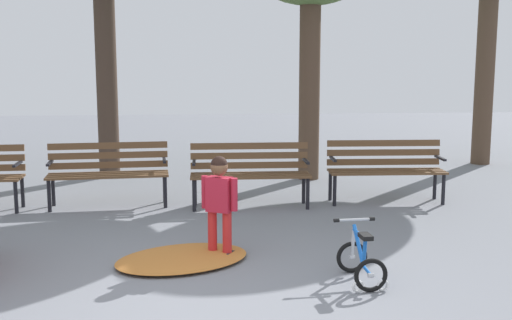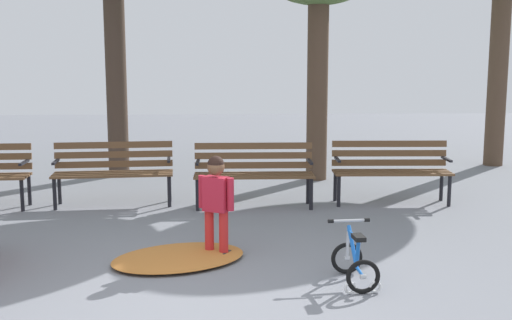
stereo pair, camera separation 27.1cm
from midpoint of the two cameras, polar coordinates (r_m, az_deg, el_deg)
ground at (r=5.36m, az=-5.10°, el=-12.81°), size 36.00×36.00×0.00m
park_bench_left at (r=8.96m, az=-11.64°, el=-0.68°), size 1.63×0.57×0.85m
park_bench_right at (r=8.68m, az=0.70°, el=-0.80°), size 1.60×0.47×0.85m
park_bench_far_right at (r=9.12m, az=12.66°, el=-0.55°), size 1.61×0.51×0.85m
child_standing at (r=6.45m, az=-2.35°, el=-3.39°), size 0.36×0.26×1.03m
kids_bicycle at (r=5.88m, az=10.07°, el=-8.86°), size 0.40×0.58×0.54m
leaf_pile at (r=6.49m, az=-5.66°, el=-8.56°), size 1.61×1.40×0.07m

